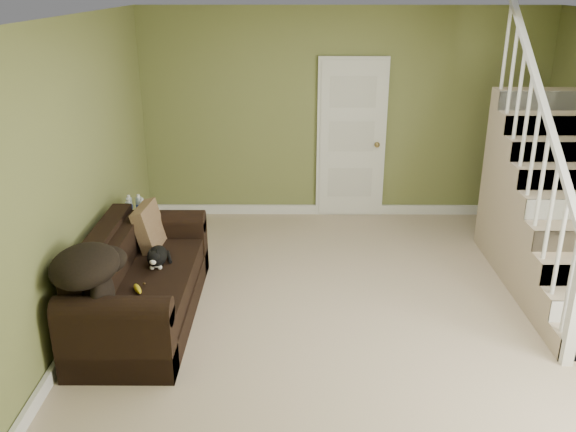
{
  "coord_description": "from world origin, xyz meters",
  "views": [
    {
      "loc": [
        -0.65,
        -4.76,
        2.86
      ],
      "look_at": [
        -0.68,
        0.34,
        0.89
      ],
      "focal_mm": 38.0,
      "sensor_mm": 36.0,
      "label": 1
    }
  ],
  "objects_px": {
    "cat": "(157,257)",
    "banana": "(138,289)",
    "side_table": "(140,240)",
    "sofa": "(139,286)"
  },
  "relations": [
    {
      "from": "banana",
      "to": "cat",
      "type": "bearing_deg",
      "value": 55.78
    },
    {
      "from": "cat",
      "to": "banana",
      "type": "height_order",
      "value": "cat"
    },
    {
      "from": "side_table",
      "to": "cat",
      "type": "xyz_separation_m",
      "value": [
        0.39,
        -0.94,
        0.24
      ]
    },
    {
      "from": "sofa",
      "to": "side_table",
      "type": "distance_m",
      "value": 1.12
    },
    {
      "from": "cat",
      "to": "banana",
      "type": "distance_m",
      "value": 0.5
    },
    {
      "from": "banana",
      "to": "sofa",
      "type": "bearing_deg",
      "value": 76.91
    },
    {
      "from": "side_table",
      "to": "cat",
      "type": "distance_m",
      "value": 1.05
    },
    {
      "from": "sofa",
      "to": "side_table",
      "type": "height_order",
      "value": "sofa"
    },
    {
      "from": "cat",
      "to": "banana",
      "type": "relative_size",
      "value": 2.67
    },
    {
      "from": "sofa",
      "to": "cat",
      "type": "bearing_deg",
      "value": 46.84
    }
  ]
}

